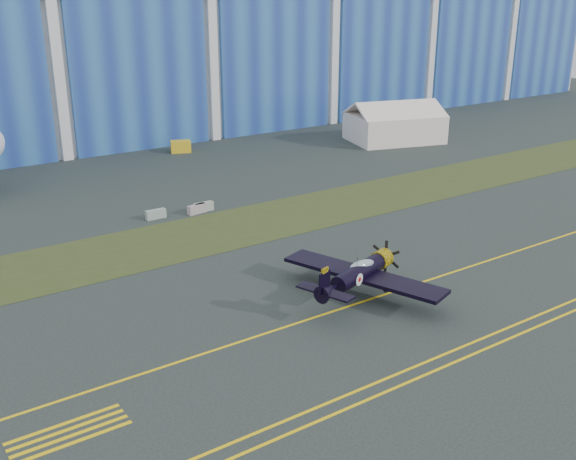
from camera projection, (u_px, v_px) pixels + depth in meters
ground at (276, 292)px, 50.05m from camera, size 260.00×260.00×0.00m
grass_median at (190, 237)px, 60.89m from camera, size 260.00×10.00×0.02m
hangar at (10, 32)px, 100.55m from camera, size 220.00×45.70×30.00m
taxiway_centreline at (316, 317)px, 46.18m from camera, size 200.00×0.20×0.02m
edge_line_near at (415, 379)px, 38.82m from camera, size 80.00×0.20×0.02m
edge_line_far at (402, 372)px, 39.60m from camera, size 80.00×0.20×0.02m
hold_short_ladder at (69, 433)px, 34.18m from camera, size 6.00×2.40×0.02m
warbird at (359, 273)px, 48.40m from camera, size 13.94×15.32×3.75m
tent at (395, 121)px, 97.95m from camera, size 14.90×12.56×5.95m
tug at (181, 147)px, 92.00m from camera, size 3.11×2.54×1.56m
barrier_a at (156, 214)px, 65.64m from camera, size 2.00×0.61×0.90m
barrier_b at (197, 209)px, 67.19m from camera, size 2.07×0.89×0.90m
barrier_c at (204, 207)px, 67.86m from camera, size 2.01×0.62×0.90m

